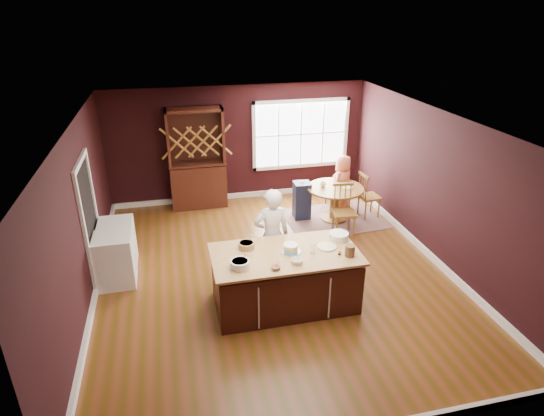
{
  "coord_description": "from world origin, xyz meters",
  "views": [
    {
      "loc": [
        -1.57,
        -6.68,
        4.36
      ],
      "look_at": [
        0.09,
        0.43,
        1.05
      ],
      "focal_mm": 30.0,
      "sensor_mm": 36.0,
      "label": 1
    }
  ],
  "objects_px": {
    "seated_woman": "(342,183)",
    "washer": "(115,260)",
    "dining_table": "(335,197)",
    "chair_east": "(370,195)",
    "baker": "(272,236)",
    "dryer": "(118,243)",
    "chair_south": "(344,211)",
    "toddler": "(297,182)",
    "high_chair": "(302,200)",
    "hutch": "(197,159)",
    "kitchen_island": "(285,280)",
    "chair_north": "(336,184)",
    "layer_cake": "(291,248)"
  },
  "relations": [
    {
      "from": "chair_east",
      "to": "washer",
      "type": "height_order",
      "value": "chair_east"
    },
    {
      "from": "high_chair",
      "to": "baker",
      "type": "bearing_deg",
      "value": -115.54
    },
    {
      "from": "chair_north",
      "to": "washer",
      "type": "xyz_separation_m",
      "value": [
        -4.77,
        -2.31,
        -0.05
      ]
    },
    {
      "from": "seated_woman",
      "to": "high_chair",
      "type": "bearing_deg",
      "value": -23.15
    },
    {
      "from": "dining_table",
      "to": "dryer",
      "type": "relative_size",
      "value": 1.42
    },
    {
      "from": "chair_east",
      "to": "washer",
      "type": "distance_m",
      "value": 5.46
    },
    {
      "from": "chair_south",
      "to": "hutch",
      "type": "height_order",
      "value": "hutch"
    },
    {
      "from": "chair_east",
      "to": "seated_woman",
      "type": "xyz_separation_m",
      "value": [
        -0.45,
        0.5,
        0.13
      ]
    },
    {
      "from": "seated_woman",
      "to": "washer",
      "type": "bearing_deg",
      "value": -14.01
    },
    {
      "from": "chair_east",
      "to": "high_chair",
      "type": "xyz_separation_m",
      "value": [
        -1.48,
        0.25,
        -0.08
      ]
    },
    {
      "from": "seated_woman",
      "to": "dryer",
      "type": "distance_m",
      "value": 4.99
    },
    {
      "from": "baker",
      "to": "chair_north",
      "type": "bearing_deg",
      "value": -129.73
    },
    {
      "from": "baker",
      "to": "hutch",
      "type": "bearing_deg",
      "value": -76.0
    },
    {
      "from": "chair_south",
      "to": "washer",
      "type": "xyz_separation_m",
      "value": [
        -4.37,
        -0.79,
        -0.1
      ]
    },
    {
      "from": "chair_south",
      "to": "seated_woman",
      "type": "xyz_separation_m",
      "value": [
        0.43,
        1.22,
        0.1
      ]
    },
    {
      "from": "high_chair",
      "to": "dryer",
      "type": "relative_size",
      "value": 1.01
    },
    {
      "from": "kitchen_island",
      "to": "dryer",
      "type": "relative_size",
      "value": 2.61
    },
    {
      "from": "kitchen_island",
      "to": "baker",
      "type": "xyz_separation_m",
      "value": [
        -0.03,
        0.75,
        0.39
      ]
    },
    {
      "from": "layer_cake",
      "to": "chair_north",
      "type": "relative_size",
      "value": 0.32
    },
    {
      "from": "hutch",
      "to": "washer",
      "type": "relative_size",
      "value": 2.59
    },
    {
      "from": "hutch",
      "to": "washer",
      "type": "distance_m",
      "value": 3.44
    },
    {
      "from": "chair_east",
      "to": "seated_woman",
      "type": "bearing_deg",
      "value": 37.31
    },
    {
      "from": "chair_east",
      "to": "kitchen_island",
      "type": "bearing_deg",
      "value": 131.01
    },
    {
      "from": "kitchen_island",
      "to": "washer",
      "type": "relative_size",
      "value": 2.52
    },
    {
      "from": "chair_north",
      "to": "kitchen_island",
      "type": "bearing_deg",
      "value": 34.3
    },
    {
      "from": "high_chair",
      "to": "dryer",
      "type": "distance_m",
      "value": 3.93
    },
    {
      "from": "kitchen_island",
      "to": "chair_south",
      "type": "relative_size",
      "value": 2.07
    },
    {
      "from": "chair_north",
      "to": "dryer",
      "type": "relative_size",
      "value": 1.14
    },
    {
      "from": "layer_cake",
      "to": "chair_east",
      "type": "relative_size",
      "value": 0.3
    },
    {
      "from": "dining_table",
      "to": "hutch",
      "type": "height_order",
      "value": "hutch"
    },
    {
      "from": "dining_table",
      "to": "chair_south",
      "type": "relative_size",
      "value": 1.13
    },
    {
      "from": "high_chair",
      "to": "hutch",
      "type": "height_order",
      "value": "hutch"
    },
    {
      "from": "kitchen_island",
      "to": "hutch",
      "type": "relative_size",
      "value": 0.97
    },
    {
      "from": "chair_south",
      "to": "toddler",
      "type": "xyz_separation_m",
      "value": [
        -0.67,
        1.09,
        0.27
      ]
    },
    {
      "from": "high_chair",
      "to": "chair_east",
      "type": "bearing_deg",
      "value": -6.96
    },
    {
      "from": "baker",
      "to": "chair_east",
      "type": "bearing_deg",
      "value": -144.98
    },
    {
      "from": "dining_table",
      "to": "chair_east",
      "type": "relative_size",
      "value": 1.19
    },
    {
      "from": "chair_east",
      "to": "seated_woman",
      "type": "height_order",
      "value": "seated_woman"
    },
    {
      "from": "layer_cake",
      "to": "chair_south",
      "type": "distance_m",
      "value": 2.63
    },
    {
      "from": "baker",
      "to": "dryer",
      "type": "xyz_separation_m",
      "value": [
        -2.58,
        1.1,
        -0.4
      ]
    },
    {
      "from": "chair_south",
      "to": "hutch",
      "type": "bearing_deg",
      "value": 148.62
    },
    {
      "from": "toddler",
      "to": "chair_east",
      "type": "bearing_deg",
      "value": -13.44
    },
    {
      "from": "kitchen_island",
      "to": "dryer",
      "type": "xyz_separation_m",
      "value": [
        -2.61,
        1.85,
        -0.01
      ]
    },
    {
      "from": "kitchen_island",
      "to": "washer",
      "type": "distance_m",
      "value": 2.88
    },
    {
      "from": "baker",
      "to": "chair_south",
      "type": "relative_size",
      "value": 1.54
    },
    {
      "from": "chair_north",
      "to": "toddler",
      "type": "bearing_deg",
      "value": -2.35
    },
    {
      "from": "seated_woman",
      "to": "toddler",
      "type": "distance_m",
      "value": 1.12
    },
    {
      "from": "kitchen_island",
      "to": "toddler",
      "type": "relative_size",
      "value": 8.58
    },
    {
      "from": "toddler",
      "to": "dryer",
      "type": "relative_size",
      "value": 0.3
    },
    {
      "from": "high_chair",
      "to": "dryer",
      "type": "bearing_deg",
      "value": -160.84
    }
  ]
}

